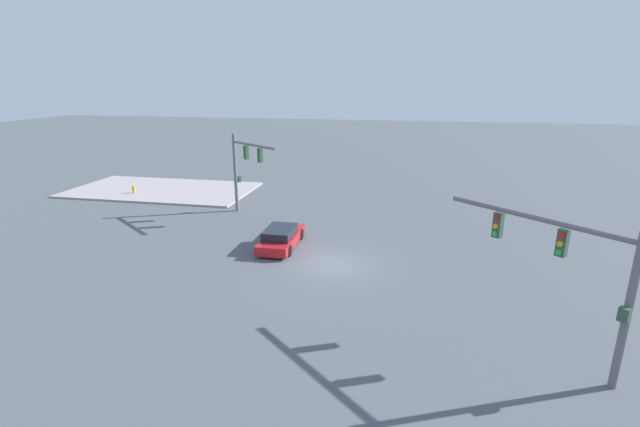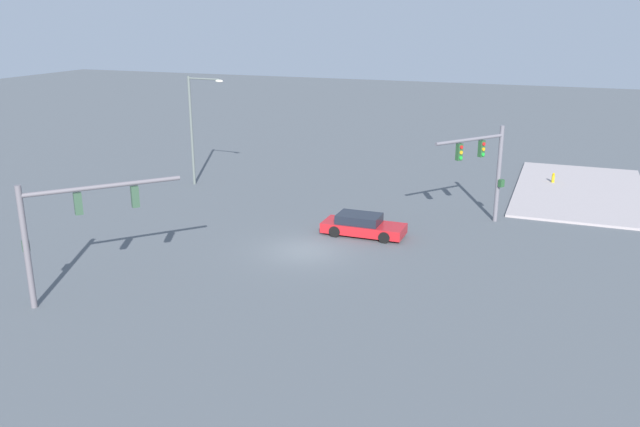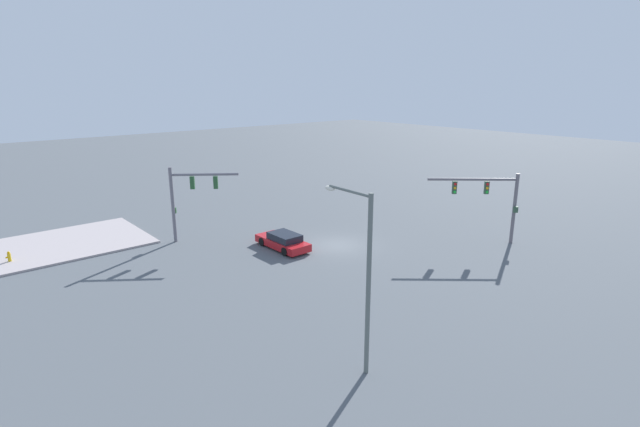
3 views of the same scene
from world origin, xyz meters
TOP-DOWN VIEW (x-y plane):
  - ground_plane at (0.00, 0.00)m, footprint 180.03×180.03m
  - sidewalk_corner at (17.85, -13.56)m, footprint 15.90×8.58m
  - traffic_signal_near_corner at (7.94, -8.08)m, footprint 4.22×3.51m
  - traffic_signal_opposite_side at (-9.25, 7.07)m, footprint 5.16×4.86m
  - streetlamp_curved_arm at (10.12, 12.55)m, footprint 0.41×2.92m
  - sedan_car_approaching at (3.51, -2.06)m, footprint 1.92×4.63m
  - fire_hydrant_on_curb at (19.43, -11.70)m, footprint 0.33×0.22m

SIDE VIEW (x-z plane):
  - ground_plane at x=0.00m, z-range 0.00..0.00m
  - sidewalk_corner at x=17.85m, z-range 0.00..0.15m
  - fire_hydrant_on_curb at x=19.43m, z-range 0.13..0.84m
  - sedan_car_approaching at x=3.51m, z-range -0.03..1.18m
  - traffic_signal_opposite_side at x=-9.25m, z-range 1.03..6.41m
  - traffic_signal_near_corner at x=7.94m, z-range 0.93..6.73m
  - streetlamp_curved_arm at x=10.12m, z-range 0.70..8.51m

